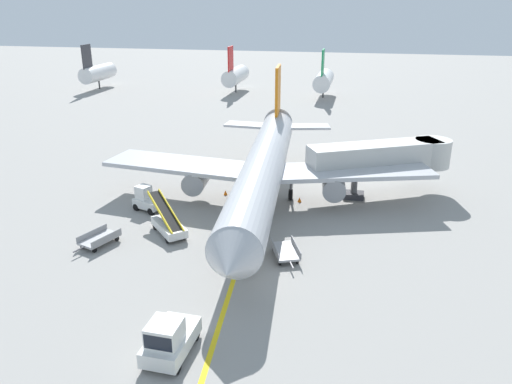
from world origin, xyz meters
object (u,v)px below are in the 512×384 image
Objects in this scene: jet_bridge at (389,157)px; baggage_tug_near_wing at (146,200)px; ground_crew_marshaller at (249,238)px; baggage_cart_empty_trailing at (99,239)px; pushback_tug at (169,339)px; safety_cone_nose_right at (226,193)px; belt_loader_forward_hold at (168,224)px; safety_cone_nose_left at (299,200)px; airliner at (264,167)px; baggage_cart_loaded at (285,251)px.

jet_bridge is 21.33m from baggage_tug_near_wing.
jet_bridge is at bearing 53.26° from ground_crew_marshaller.
jet_bridge is 25.24m from baggage_cart_empty_trailing.
pushback_tug is at bearing -63.21° from baggage_tug_near_wing.
safety_cone_nose_right is at bearing -167.72° from jet_bridge.
jet_bridge is at bearing 35.95° from belt_loader_forward_hold.
pushback_tug is 21.83m from safety_cone_nose_left.
pushback_tug is at bearing -113.91° from jet_bridge.
airliner is at bearing 50.11° from belt_loader_forward_hold.
baggage_tug_near_wing is at bearing 116.79° from pushback_tug.
jet_bridge is 8.78m from safety_cone_nose_left.
ground_crew_marshaller is (1.32, 11.88, -0.08)m from pushback_tug.
safety_cone_nose_right is (-3.10, 21.83, -0.77)m from pushback_tug.
safety_cone_nose_right is at bearing 76.59° from belt_loader_forward_hold.
airliner is 20.79× the size of ground_crew_marshaller.
ground_crew_marshaller is at bearing 167.30° from baggage_cart_loaded.
baggage_cart_empty_trailing is at bearing -146.33° from belt_loader_forward_hold.
jet_bridge is at bearing 35.49° from baggage_cart_empty_trailing.
safety_cone_nose_right is at bearing 113.93° from ground_crew_marshaller.
baggage_tug_near_wing is at bearing -160.08° from safety_cone_nose_left.
belt_loader_forward_hold is 10.32× the size of safety_cone_nose_left.
baggage_cart_empty_trailing is at bearing -96.28° from baggage_tug_near_wing.
airliner reaches higher than jet_bridge.
pushback_tug reaches higher than safety_cone_nose_right.
jet_bridge is 28.68× the size of safety_cone_nose_right.
pushback_tug reaches higher than ground_crew_marshaller.
baggage_cart_loaded is at bearing -56.08° from safety_cone_nose_right.
safety_cone_nose_left is (2.35, 9.63, -0.69)m from ground_crew_marshaller.
baggage_cart_empty_trailing is (-4.17, -2.78, -0.31)m from belt_loader_forward_hold.
jet_bridge is 3.31× the size of baggage_cart_empty_trailing.
pushback_tug is at bearing -47.98° from baggage_cart_empty_trailing.
baggage_tug_near_wing is 1.59× the size of ground_crew_marshaller.
belt_loader_forward_hold is 5.03m from baggage_cart_empty_trailing.
baggage_tug_near_wing is (-19.66, -7.86, -2.62)m from jet_bridge.
safety_cone_nose_right is at bearing 40.95° from baggage_tug_near_wing.
baggage_cart_loaded is 10.24m from safety_cone_nose_left.
belt_loader_forward_hold reaches higher than baggage_cart_empty_trailing.
airliner is 80.33× the size of safety_cone_nose_left.
pushback_tug is at bearing -92.14° from airliner.
baggage_tug_near_wing is at bearing -139.05° from safety_cone_nose_right.
ground_crew_marshaller is at bearing 8.04° from baggage_cart_empty_trailing.
baggage_cart_empty_trailing reaches higher than safety_cone_nose_left.
baggage_cart_empty_trailing is (-9.35, 10.37, -0.53)m from pushback_tug.
jet_bridge reaches higher than baggage_tug_near_wing.
baggage_cart_loaded is at bearing -12.70° from ground_crew_marshaller.
jet_bridge is 27.37m from pushback_tug.
airliner reaches higher than pushback_tug.
baggage_cart_loaded is at bearing -11.57° from belt_loader_forward_hold.
baggage_cart_loaded is 13.38m from baggage_cart_empty_trailing.
safety_cone_nose_right is (6.24, 11.46, -0.25)m from baggage_cart_empty_trailing.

